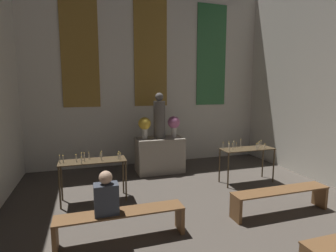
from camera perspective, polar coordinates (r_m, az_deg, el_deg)
The scene contains 10 objects.
wall_back at distance 8.26m, azimuth -3.89°, elevation 11.80°, with size 7.52×0.16×5.70m.
altar at distance 7.48m, azimuth -1.85°, elevation -6.25°, with size 1.30×0.75×0.98m.
statue at distance 7.29m, azimuth -1.89°, elevation 1.90°, with size 0.32×0.32×1.26m.
flower_vase_left at distance 7.21m, azimuth -5.12°, elevation 0.24°, with size 0.35×0.35×0.59m.
flower_vase_right at distance 7.43m, azimuth 1.26°, elevation 0.50°, with size 0.35×0.35×0.59m.
candle_rack_left at distance 5.70m, azimuth -16.02°, elevation -8.30°, with size 1.34×0.48×1.08m.
candle_rack_right at distance 6.85m, azimuth 16.79°, elevation -5.60°, with size 1.34×0.48×1.08m.
pew_back_left at distance 4.35m, azimuth -10.08°, elevation -19.38°, with size 1.97×0.36×0.47m.
pew_back_right at distance 5.52m, azimuth 23.29°, elevation -13.82°, with size 1.97×0.36×0.47m.
person_seated at distance 4.16m, azimuth -13.30°, elevation -14.49°, with size 0.36×0.24×0.67m.
Camera 1 is at (-1.94, 3.03, 2.33)m, focal length 28.00 mm.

